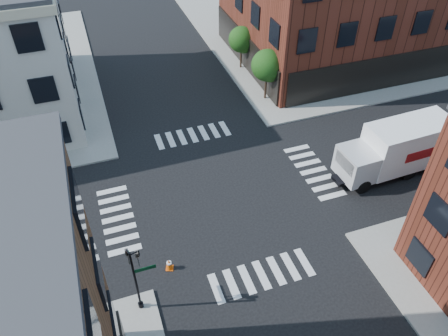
% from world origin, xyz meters
% --- Properties ---
extents(ground, '(120.00, 120.00, 0.00)m').
position_xyz_m(ground, '(0.00, 0.00, 0.00)').
color(ground, black).
rests_on(ground, ground).
extents(sidewalk_ne, '(30.00, 30.00, 0.15)m').
position_xyz_m(sidewalk_ne, '(21.00, 21.00, 0.07)').
color(sidewalk_ne, gray).
rests_on(sidewalk_ne, ground).
extents(tree_near, '(2.69, 2.69, 4.49)m').
position_xyz_m(tree_near, '(7.56, 9.98, 3.16)').
color(tree_near, black).
rests_on(tree_near, ground).
extents(tree_far, '(2.43, 2.43, 4.07)m').
position_xyz_m(tree_far, '(7.56, 15.98, 2.87)').
color(tree_far, black).
rests_on(tree_far, ground).
extents(signal_pole, '(1.29, 1.24, 4.60)m').
position_xyz_m(signal_pole, '(-6.72, -6.68, 2.86)').
color(signal_pole, black).
rests_on(signal_pole, ground).
extents(box_truck, '(8.59, 2.90, 3.84)m').
position_xyz_m(box_truck, '(12.27, -1.78, 2.00)').
color(box_truck, white).
rests_on(box_truck, ground).
extents(traffic_cone, '(0.54, 0.54, 0.78)m').
position_xyz_m(traffic_cone, '(-4.79, -4.84, 0.37)').
color(traffic_cone, '#E5550A').
rests_on(traffic_cone, ground).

